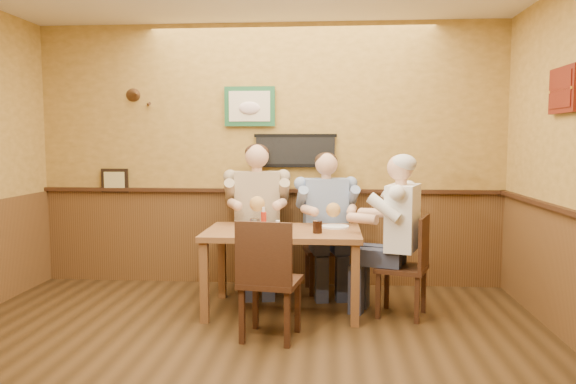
{
  "coord_description": "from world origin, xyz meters",
  "views": [
    {
      "loc": [
        0.67,
        -3.51,
        1.56
      ],
      "look_at": [
        0.29,
        1.45,
        1.1
      ],
      "focal_mm": 35.0,
      "sensor_mm": 36.0,
      "label": 1
    }
  ],
  "objects_px": {
    "chair_right_end": "(402,266)",
    "water_glass_left": "(255,226)",
    "diner_blue_polo": "(326,230)",
    "diner_white_elder": "(402,244)",
    "chair_back_left": "(257,244)",
    "pepper_shaker": "(262,227)",
    "salt_shaker": "(278,226)",
    "water_glass_mid": "(288,230)",
    "dining_table": "(283,240)",
    "chair_back_right": "(325,248)",
    "hot_sauce_bottle": "(264,221)",
    "cola_tumbler": "(317,227)",
    "diner_tan_shirt": "(257,225)",
    "chair_near_side": "(271,279)"
  },
  "relations": [
    {
      "from": "salt_shaker",
      "to": "water_glass_mid",
      "type": "bearing_deg",
      "value": -67.69
    },
    {
      "from": "water_glass_mid",
      "to": "dining_table",
      "type": "bearing_deg",
      "value": 102.34
    },
    {
      "from": "chair_near_side",
      "to": "pepper_shaker",
      "type": "height_order",
      "value": "chair_near_side"
    },
    {
      "from": "chair_right_end",
      "to": "water_glass_left",
      "type": "distance_m",
      "value": 1.35
    },
    {
      "from": "chair_near_side",
      "to": "water_glass_left",
      "type": "bearing_deg",
      "value": -60.21
    },
    {
      "from": "diner_white_elder",
      "to": "salt_shaker",
      "type": "distance_m",
      "value": 1.11
    },
    {
      "from": "chair_back_right",
      "to": "water_glass_left",
      "type": "relative_size",
      "value": 6.95
    },
    {
      "from": "dining_table",
      "to": "pepper_shaker",
      "type": "xyz_separation_m",
      "value": [
        -0.18,
        -0.09,
        0.13
      ]
    },
    {
      "from": "chair_right_end",
      "to": "hot_sauce_bottle",
      "type": "relative_size",
      "value": 4.59
    },
    {
      "from": "chair_right_end",
      "to": "pepper_shaker",
      "type": "height_order",
      "value": "chair_right_end"
    },
    {
      "from": "chair_back_left",
      "to": "hot_sauce_bottle",
      "type": "height_order",
      "value": "chair_back_left"
    },
    {
      "from": "chair_back_right",
      "to": "water_glass_mid",
      "type": "relative_size",
      "value": 8.12
    },
    {
      "from": "dining_table",
      "to": "chair_back_right",
      "type": "xyz_separation_m",
      "value": [
        0.38,
        0.7,
        -0.21
      ]
    },
    {
      "from": "diner_tan_shirt",
      "to": "hot_sauce_bottle",
      "type": "relative_size",
      "value": 6.94
    },
    {
      "from": "hot_sauce_bottle",
      "to": "salt_shaker",
      "type": "xyz_separation_m",
      "value": [
        0.12,
        0.04,
        -0.05
      ]
    },
    {
      "from": "dining_table",
      "to": "diner_blue_polo",
      "type": "relative_size",
      "value": 1.09
    },
    {
      "from": "chair_back_left",
      "to": "water_glass_mid",
      "type": "distance_m",
      "value": 1.18
    },
    {
      "from": "chair_back_right",
      "to": "diner_blue_polo",
      "type": "xyz_separation_m",
      "value": [
        0.0,
        0.0,
        0.19
      ]
    },
    {
      "from": "salt_shaker",
      "to": "chair_near_side",
      "type": "bearing_deg",
      "value": -89.6
    },
    {
      "from": "cola_tumbler",
      "to": "dining_table",
      "type": "bearing_deg",
      "value": 153.93
    },
    {
      "from": "chair_back_left",
      "to": "chair_near_side",
      "type": "distance_m",
      "value": 1.45
    },
    {
      "from": "diner_blue_polo",
      "to": "cola_tumbler",
      "type": "relative_size",
      "value": 11.87
    },
    {
      "from": "water_glass_left",
      "to": "pepper_shaker",
      "type": "height_order",
      "value": "water_glass_left"
    },
    {
      "from": "diner_blue_polo",
      "to": "diner_white_elder",
      "type": "distance_m",
      "value": 1.03
    },
    {
      "from": "chair_back_right",
      "to": "water_glass_left",
      "type": "bearing_deg",
      "value": -133.73
    },
    {
      "from": "chair_back_right",
      "to": "dining_table",
      "type": "bearing_deg",
      "value": -128.41
    },
    {
      "from": "dining_table",
      "to": "cola_tumbler",
      "type": "distance_m",
      "value": 0.38
    },
    {
      "from": "diner_tan_shirt",
      "to": "water_glass_left",
      "type": "distance_m",
      "value": 0.93
    },
    {
      "from": "chair_near_side",
      "to": "hot_sauce_bottle",
      "type": "bearing_deg",
      "value": -69.08
    },
    {
      "from": "salt_shaker",
      "to": "dining_table",
      "type": "bearing_deg",
      "value": 57.69
    },
    {
      "from": "chair_right_end",
      "to": "pepper_shaker",
      "type": "relative_size",
      "value": 11.25
    },
    {
      "from": "salt_shaker",
      "to": "diner_white_elder",
      "type": "bearing_deg",
      "value": -0.03
    },
    {
      "from": "diner_white_elder",
      "to": "salt_shaker",
      "type": "bearing_deg",
      "value": -71.71
    },
    {
      "from": "chair_right_end",
      "to": "hot_sauce_bottle",
      "type": "xyz_separation_m",
      "value": [
        -1.23,
        -0.04,
        0.4
      ]
    },
    {
      "from": "dining_table",
      "to": "pepper_shaker",
      "type": "height_order",
      "value": "pepper_shaker"
    },
    {
      "from": "dining_table",
      "to": "pepper_shaker",
      "type": "relative_size",
      "value": 17.41
    },
    {
      "from": "salt_shaker",
      "to": "pepper_shaker",
      "type": "bearing_deg",
      "value": -170.79
    },
    {
      "from": "diner_tan_shirt",
      "to": "diner_white_elder",
      "type": "distance_m",
      "value": 1.59
    },
    {
      "from": "pepper_shaker",
      "to": "diner_tan_shirt",
      "type": "bearing_deg",
      "value": 100.47
    },
    {
      "from": "chair_back_left",
      "to": "diner_blue_polo",
      "type": "height_order",
      "value": "diner_blue_polo"
    },
    {
      "from": "water_glass_mid",
      "to": "water_glass_left",
      "type": "bearing_deg",
      "value": 155.09
    },
    {
      "from": "chair_back_right",
      "to": "diner_white_elder",
      "type": "bearing_deg",
      "value": -58.27
    },
    {
      "from": "water_glass_mid",
      "to": "cola_tumbler",
      "type": "height_order",
      "value": "water_glass_mid"
    },
    {
      "from": "diner_blue_polo",
      "to": "salt_shaker",
      "type": "height_order",
      "value": "diner_blue_polo"
    },
    {
      "from": "dining_table",
      "to": "water_glass_left",
      "type": "relative_size",
      "value": 10.78
    },
    {
      "from": "chair_near_side",
      "to": "pepper_shaker",
      "type": "xyz_separation_m",
      "value": [
        -0.15,
        0.63,
        0.31
      ]
    },
    {
      "from": "chair_right_end",
      "to": "water_glass_mid",
      "type": "xyz_separation_m",
      "value": [
        -0.99,
        -0.28,
        0.35
      ]
    },
    {
      "from": "dining_table",
      "to": "hot_sauce_bottle",
      "type": "distance_m",
      "value": 0.27
    },
    {
      "from": "water_glass_left",
      "to": "water_glass_mid",
      "type": "xyz_separation_m",
      "value": [
        0.3,
        -0.14,
        -0.01
      ]
    },
    {
      "from": "chair_right_end",
      "to": "water_glass_left",
      "type": "relative_size",
      "value": 6.96
    }
  ]
}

